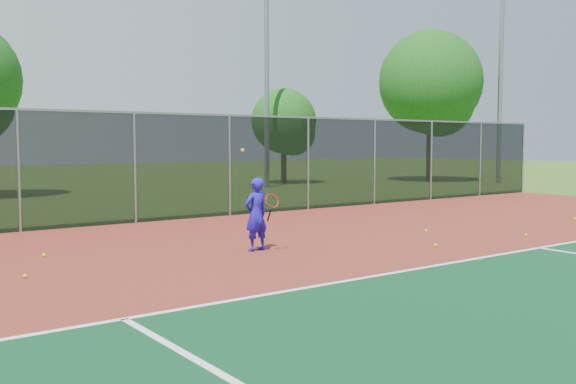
% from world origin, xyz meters
% --- Properties ---
extents(court_apron, '(30.00, 20.00, 0.02)m').
position_xyz_m(court_apron, '(0.00, 2.00, 0.01)').
color(court_apron, maroon).
rests_on(court_apron, ground).
extents(fence_back, '(30.00, 0.06, 3.03)m').
position_xyz_m(fence_back, '(0.00, 12.00, 1.56)').
color(fence_back, black).
rests_on(fence_back, court_apron).
extents(tennis_player, '(0.59, 0.62, 2.08)m').
position_xyz_m(tennis_player, '(-2.87, 6.25, 0.76)').
color(tennis_player, '#1E14BD').
rests_on(tennis_player, court_apron).
extents(practice_ball_0, '(0.07, 0.07, 0.07)m').
position_xyz_m(practice_ball_0, '(1.96, 6.01, 0.06)').
color(practice_ball_0, yellow).
rests_on(practice_ball_0, court_apron).
extents(practice_ball_1, '(0.07, 0.07, 0.07)m').
position_xyz_m(practice_ball_1, '(3.29, 4.14, 0.06)').
color(practice_ball_1, yellow).
rests_on(practice_ball_1, court_apron).
extents(practice_ball_3, '(0.07, 0.07, 0.07)m').
position_xyz_m(practice_ball_3, '(0.45, 4.42, 0.06)').
color(practice_ball_3, yellow).
rests_on(practice_ball_3, court_apron).
extents(practice_ball_4, '(0.07, 0.07, 0.07)m').
position_xyz_m(practice_ball_4, '(7.25, 5.17, 0.06)').
color(practice_ball_4, yellow).
rests_on(practice_ball_4, court_apron).
extents(practice_ball_5, '(0.07, 0.07, 0.07)m').
position_xyz_m(practice_ball_5, '(-7.34, 6.28, 0.06)').
color(practice_ball_5, yellow).
rests_on(practice_ball_5, court_apron).
extents(practice_ball_6, '(0.07, 0.07, 0.07)m').
position_xyz_m(practice_ball_6, '(-6.53, 8.08, 0.06)').
color(practice_ball_6, yellow).
rests_on(practice_ball_6, court_apron).
extents(floodlight_n, '(0.90, 0.40, 11.50)m').
position_xyz_m(floodlight_n, '(7.88, 21.46, 6.52)').
color(floodlight_n, gray).
rests_on(floodlight_n, ground).
extents(floodlight_ne, '(0.90, 0.40, 11.50)m').
position_xyz_m(floodlight_ne, '(19.82, 16.67, 6.52)').
color(floodlight_ne, gray).
rests_on(floodlight_ne, ground).
extents(tree_back_mid, '(3.45, 3.45, 5.07)m').
position_xyz_m(tree_back_mid, '(10.27, 23.11, 3.18)').
color(tree_back_mid, '#382314').
rests_on(tree_back_mid, ground).
extents(tree_back_right, '(5.74, 5.74, 8.44)m').
position_xyz_m(tree_back_right, '(17.92, 19.73, 5.30)').
color(tree_back_right, '#382314').
rests_on(tree_back_right, ground).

